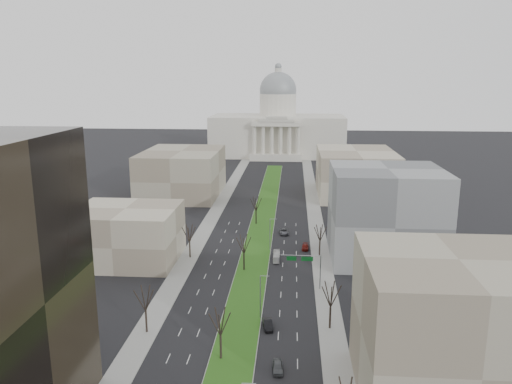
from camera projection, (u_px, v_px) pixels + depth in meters
The scene contains 25 objects.
ground at pixel (262, 224), 162.39m from camera, with size 600.00×600.00×0.00m, color black.
median at pixel (262, 225), 161.39m from camera, with size 8.00×222.03×0.20m.
sidewalk_left at pixel (194, 248), 139.36m from camera, with size 5.00×330.00×0.15m, color gray.
sidewalk_right at pixel (320, 252), 136.81m from camera, with size 5.00×330.00×0.15m, color gray.
capitol at pixel (278, 128), 304.07m from camera, with size 80.00×46.00×55.00m.
building_beige_left at pixel (127, 234), 129.22m from camera, with size 26.00×22.00×14.00m, color gray.
building_tan_right at pixel (452, 331), 72.01m from camera, with size 26.00×24.00×22.00m, color gray.
building_grey_right at pixel (385, 214), 130.01m from camera, with size 28.00×26.00×24.00m, color slate.
building_far_left at pixel (182, 173), 201.79m from camera, with size 30.00×40.00×18.00m, color gray.
building_far_right at pixel (355, 173), 201.54m from camera, with size 30.00×40.00×18.00m, color gray.
tree_left_mid at pixel (145, 298), 92.11m from camera, with size 5.40×5.40×9.72m.
tree_left_far at pixel (189, 233), 131.01m from camera, with size 5.28×5.28×9.50m.
tree_right_mid at pixel (331, 294), 93.46m from camera, with size 5.52×5.52×9.94m.
tree_right_far at pixel (320, 232), 132.46m from camera, with size 5.04×5.04×9.07m.
tree_median_a at pixel (220, 321), 83.23m from camera, with size 5.40×5.40×9.72m.
tree_median_b at pixel (244, 244), 122.10m from camera, with size 5.40×5.40×9.72m.
tree_median_c at pixel (256, 203), 160.97m from camera, with size 5.40×5.40×9.72m.
streetlamp_median_b at pixel (261, 296), 97.88m from camera, with size 1.90×0.20×9.16m.
streetlamp_median_c at pixel (270, 234), 136.75m from camera, with size 1.90×0.20×9.16m.
mast_arm_signs at pixel (308, 264), 111.48m from camera, with size 9.12×0.24×8.09m.
car_grey_near at pixel (278, 367), 81.25m from camera, with size 1.74×4.33×1.48m, color #45484B.
car_black at pixel (268, 324), 95.17m from camera, with size 1.65×4.72×1.56m, color black.
car_red at pixel (305, 247), 138.74m from camera, with size 1.85×4.54×1.32m, color #65120D.
car_grey_far at pixel (284, 231), 152.37m from camera, with size 2.57×5.57×1.55m, color #53545B.
box_van at pixel (276, 256), 130.68m from camera, with size 1.63×6.98×1.94m, color white.
Camera 1 is at (9.66, -35.58, 46.80)m, focal length 35.00 mm.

